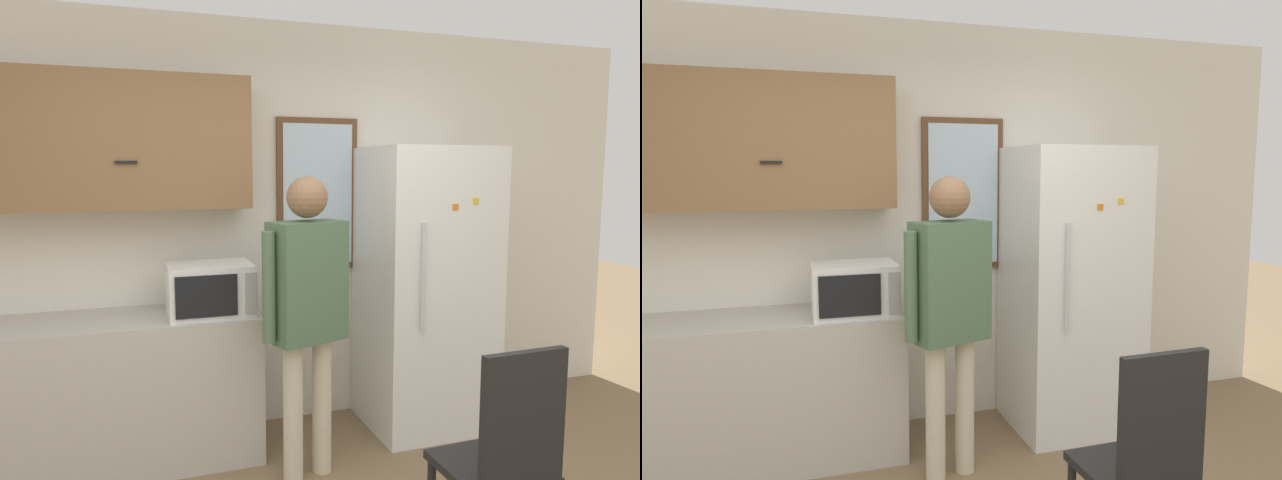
{
  "view_description": "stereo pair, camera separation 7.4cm",
  "coord_description": "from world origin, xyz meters",
  "views": [
    {
      "loc": [
        -0.7,
        -1.64,
        1.72
      ],
      "look_at": [
        0.23,
        1.14,
        1.37
      ],
      "focal_mm": 32.0,
      "sensor_mm": 36.0,
      "label": 1
    },
    {
      "loc": [
        -0.63,
        -1.67,
        1.72
      ],
      "look_at": [
        0.23,
        1.14,
        1.37
      ],
      "focal_mm": 32.0,
      "sensor_mm": 36.0,
      "label": 2
    }
  ],
  "objects": [
    {
      "name": "person",
      "position": [
        0.21,
        1.29,
        1.04
      ],
      "size": [
        0.54,
        0.33,
        1.7
      ],
      "rotation": [
        0.0,
        0.0,
        0.3
      ],
      "color": "beige",
      "rests_on": "ground_plane"
    },
    {
      "name": "chair",
      "position": [
        0.78,
        0.29,
        0.54
      ],
      "size": [
        0.44,
        0.44,
        1.01
      ],
      "rotation": [
        0.0,
        0.0,
        3.17
      ],
      "color": "black",
      "rests_on": "ground_plane"
    },
    {
      "name": "counter",
      "position": [
        -1.09,
        1.78,
        0.44
      ],
      "size": [
        2.21,
        0.6,
        0.88
      ],
      "color": "#BCB7AD",
      "rests_on": "ground_plane"
    },
    {
      "name": "upper_cabinets",
      "position": [
        -1.09,
        1.92,
        1.89
      ],
      "size": [
        2.21,
        0.34,
        0.78
      ],
      "color": "olive"
    },
    {
      "name": "window",
      "position": [
        0.52,
        2.06,
        1.57
      ],
      "size": [
        0.57,
        0.05,
        1.03
      ],
      "color": "brown"
    },
    {
      "name": "back_wall",
      "position": [
        0.0,
        2.11,
        1.35
      ],
      "size": [
        6.0,
        0.06,
        2.7
      ],
      "color": "silver",
      "rests_on": "ground_plane"
    },
    {
      "name": "microwave",
      "position": [
        -0.27,
        1.7,
        1.03
      ],
      "size": [
        0.49,
        0.39,
        0.3
      ],
      "color": "white",
      "rests_on": "counter"
    },
    {
      "name": "refrigerator",
      "position": [
        1.17,
        1.72,
        0.94
      ],
      "size": [
        0.79,
        0.73,
        1.88
      ],
      "color": "white",
      "rests_on": "ground_plane"
    }
  ]
}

